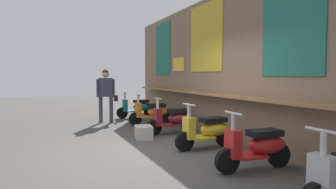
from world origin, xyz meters
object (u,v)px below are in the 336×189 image
object	(u,v)px
scooter_orange	(153,112)
scooter_red	(258,146)
scooter_maroon	(175,119)
scooter_yellow	(208,130)
scooter_teal	(138,107)
shopper_with_handbag	(106,90)
merchandise_crate	(144,132)

from	to	relation	value
scooter_orange	scooter_red	xyz separation A→B (m)	(4.80, -0.00, 0.00)
scooter_orange	scooter_maroon	xyz separation A→B (m)	(1.59, 0.00, 0.00)
scooter_yellow	scooter_red	xyz separation A→B (m)	(1.53, -0.00, 0.00)
scooter_teal	scooter_yellow	world-z (taller)	same
scooter_maroon	scooter_teal	bearing A→B (deg)	-89.24
scooter_orange	scooter_maroon	size ratio (longest dim) A/B	1.00
scooter_red	shopper_with_handbag	distance (m)	5.87
scooter_teal	merchandise_crate	distance (m)	3.56
scooter_red	shopper_with_handbag	world-z (taller)	shopper_with_handbag
scooter_yellow	merchandise_crate	xyz separation A→B (m)	(-1.42, -0.96, -0.23)
scooter_yellow	scooter_red	distance (m)	1.53
scooter_yellow	scooter_red	world-z (taller)	same
scooter_orange	scooter_red	size ratio (longest dim) A/B	1.00
scooter_red	scooter_yellow	bearing A→B (deg)	-86.28
scooter_maroon	scooter_red	xyz separation A→B (m)	(3.21, -0.00, 0.00)
scooter_red	merchandise_crate	world-z (taller)	scooter_red
scooter_teal	scooter_yellow	xyz separation A→B (m)	(4.83, 0.00, 0.00)
scooter_teal	shopper_with_handbag	bearing A→B (deg)	31.91
scooter_maroon	scooter_yellow	distance (m)	1.69
scooter_teal	merchandise_crate	xyz separation A→B (m)	(3.42, -0.96, -0.23)
scooter_orange	scooter_maroon	world-z (taller)	same
scooter_teal	scooter_red	distance (m)	6.36
scooter_teal	scooter_maroon	size ratio (longest dim) A/B	1.00
scooter_orange	scooter_red	world-z (taller)	same
scooter_maroon	merchandise_crate	world-z (taller)	scooter_maroon
scooter_teal	shopper_with_handbag	distance (m)	1.61
scooter_orange	scooter_yellow	bearing A→B (deg)	93.48
merchandise_crate	shopper_with_handbag	bearing A→B (deg)	-173.15
scooter_maroon	scooter_red	world-z (taller)	same
scooter_yellow	merchandise_crate	bearing A→B (deg)	-58.63
scooter_red	merchandise_crate	size ratio (longest dim) A/B	2.81
merchandise_crate	scooter_orange	bearing A→B (deg)	152.69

